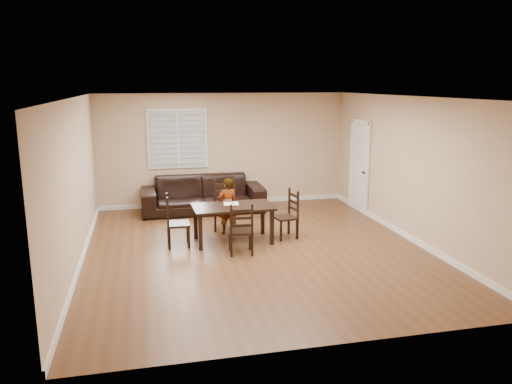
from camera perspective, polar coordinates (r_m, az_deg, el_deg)
ground at (r=9.08m, az=-0.07°, el=-6.50°), size 7.00×7.00×0.00m
room at (r=8.85m, az=-0.10°, el=5.02°), size 6.04×7.04×2.72m
dining_table at (r=9.32m, az=-2.66°, el=-2.12°), size 1.50×0.87×0.70m
chair_near at (r=10.27m, az=-3.59°, el=-1.61°), size 0.51×0.49×1.01m
chair_far at (r=8.63m, az=-1.69°, el=-4.60°), size 0.45×0.43×0.93m
chair_left at (r=9.22m, az=-9.61°, el=-3.53°), size 0.41×0.44×0.96m
chair_right at (r=9.66m, az=3.94°, el=-2.72°), size 0.46×0.48×0.94m
child at (r=9.85m, az=-3.28°, el=-1.61°), size 0.46×0.36×1.12m
napkin at (r=9.46m, az=-2.87°, el=-1.34°), size 0.31×0.31×0.00m
donut at (r=9.46m, az=-2.76°, el=-1.21°), size 0.09×0.09×0.03m
sofa at (r=11.62m, az=-6.09°, el=-0.26°), size 2.81×1.11×0.82m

